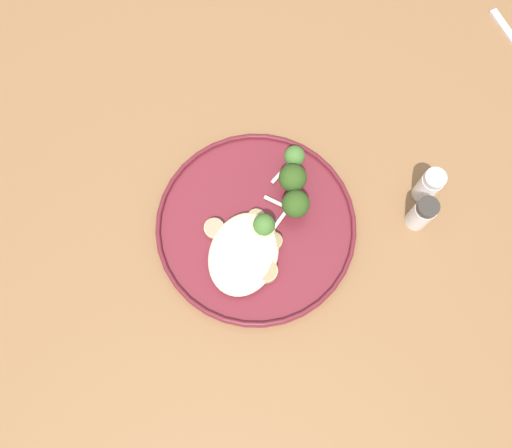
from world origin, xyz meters
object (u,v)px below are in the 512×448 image
salt_shaker (429,186)px  seared_scallop_half_hidden (255,256)px  dinner_plate (256,226)px  seared_scallop_tilted_round (238,274)px  seared_scallop_rear_pale (225,244)px  broccoli_floret_left_leaning (293,178)px  seared_scallop_front_small (266,271)px  seared_scallop_tiny_bay (214,228)px  broccoli_floret_right_tilted (264,225)px  broccoli_floret_split_head (294,157)px  seared_scallop_left_edge (256,217)px  broccoli_floret_small_sprig (296,204)px  pepper_shaker (422,214)px  seared_scallop_on_noodles (274,241)px

salt_shaker → seared_scallop_half_hidden: bearing=-50.2°
dinner_plate → seared_scallop_tilted_round: size_ratio=10.13×
seared_scallop_rear_pale → broccoli_floret_left_leaning: broccoli_floret_left_leaning is taller
seared_scallop_front_small → seared_scallop_tiny_bay: bearing=-112.3°
broccoli_floret_right_tilted → seared_scallop_tiny_bay: bearing=-73.0°
broccoli_floret_split_head → salt_shaker: 0.20m
seared_scallop_half_hidden → broccoli_floret_split_head: 0.16m
seared_scallop_left_edge → broccoli_floret_right_tilted: 0.03m
broccoli_floret_split_head → broccoli_floret_left_leaning: bearing=12.1°
seared_scallop_half_hidden → broccoli_floret_small_sprig: (-0.08, 0.03, 0.02)m
seared_scallop_tilted_round → broccoli_floret_small_sprig: (-0.12, 0.05, 0.02)m
seared_scallop_tilted_round → seared_scallop_left_edge: bearing=-178.8°
seared_scallop_front_small → broccoli_floret_right_tilted: 0.06m
seared_scallop_tilted_round → dinner_plate: bearing=179.4°
broccoli_floret_right_tilted → broccoli_floret_small_sprig: size_ratio=0.89×
salt_shaker → broccoli_floret_small_sprig: bearing=-62.8°
broccoli_floret_right_tilted → broccoli_floret_split_head: bearing=174.9°
broccoli_floret_right_tilted → seared_scallop_rear_pale: bearing=-50.3°
seared_scallop_half_hidden → broccoli_floret_small_sprig: bearing=158.1°
pepper_shaker → salt_shaker: bearing=180.0°
seared_scallop_on_noodles → pepper_shaker: size_ratio=0.37×
broccoli_floret_left_leaning → pepper_shaker: same height
seared_scallop_on_noodles → seared_scallop_rear_pale: 0.07m
seared_scallop_front_small → seared_scallop_on_noodles: seared_scallop_front_small is taller
dinner_plate → seared_scallop_left_edge: size_ratio=11.88×
seared_scallop_tiny_bay → seared_scallop_on_noodles: seared_scallop_on_noodles is taller
seared_scallop_half_hidden → broccoli_floret_left_leaning: broccoli_floret_left_leaning is taller
broccoli_floret_small_sprig → broccoli_floret_left_leaning: bearing=-156.4°
seared_scallop_half_hidden → seared_scallop_tiny_bay: bearing=-106.7°
seared_scallop_front_small → broccoli_floret_right_tilted: bearing=-159.4°
seared_scallop_tiny_bay → broccoli_floret_small_sprig: broccoli_floret_small_sprig is taller
broccoli_floret_small_sprig → pepper_shaker: size_ratio=0.80×
seared_scallop_tiny_bay → broccoli_floret_split_head: bearing=149.8°
seared_scallop_tiny_bay → broccoli_floret_split_head: size_ratio=0.63×
broccoli_floret_split_head → seared_scallop_rear_pale: bearing=-20.3°
seared_scallop_tiny_bay → seared_scallop_front_small: seared_scallop_front_small is taller
broccoli_floret_left_leaning → salt_shaker: 0.20m
broccoli_floret_left_leaning → broccoli_floret_small_sprig: broccoli_floret_left_leaning is taller
seared_scallop_half_hidden → seared_scallop_rear_pale: size_ratio=0.70×
broccoli_floret_left_leaning → broccoli_floret_small_sprig: (0.04, 0.02, -0.00)m
seared_scallop_on_noodles → broccoli_floret_left_leaning: 0.09m
seared_scallop_on_noodles → broccoli_floret_split_head: broccoli_floret_split_head is taller
seared_scallop_tiny_bay → broccoli_floret_small_sprig: 0.12m
seared_scallop_on_noodles → salt_shaker: 0.24m
seared_scallop_half_hidden → broccoli_floret_split_head: size_ratio=0.54×
seared_scallop_tilted_round → broccoli_floret_small_sprig: 0.13m
pepper_shaker → seared_scallop_tilted_round: bearing=-53.9°
seared_scallop_front_small → seared_scallop_on_noodles: (-0.04, -0.00, -0.00)m
seared_scallop_front_small → seared_scallop_on_noodles: size_ratio=1.32×
pepper_shaker → seared_scallop_on_noodles: bearing=-61.9°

